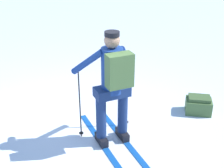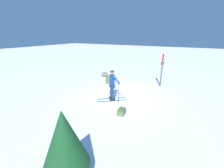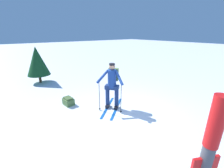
% 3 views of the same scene
% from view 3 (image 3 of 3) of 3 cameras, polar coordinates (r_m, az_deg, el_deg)
% --- Properties ---
extents(ground_plane, '(80.00, 80.00, 0.00)m').
position_cam_3_polar(ground_plane, '(5.28, 3.73, -12.28)').
color(ground_plane, white).
extents(skier, '(1.43, 1.63, 1.73)m').
position_cam_3_polar(skier, '(5.44, 0.07, 0.34)').
color(skier, '#144C9E').
rests_on(skier, ground_plane).
extents(dropped_backpack, '(0.47, 0.37, 0.31)m').
position_cam_3_polar(dropped_backpack, '(6.22, -16.27, -6.33)').
color(dropped_backpack, '#4C6B38').
rests_on(dropped_backpack, ground_plane).
extents(pine_tree, '(1.21, 1.21, 2.02)m').
position_cam_3_polar(pine_tree, '(9.29, -26.61, 7.79)').
color(pine_tree, '#4C331E').
rests_on(pine_tree, ground_plane).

